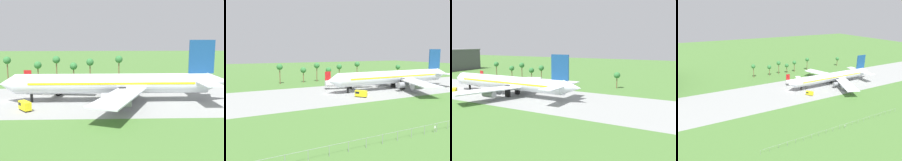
# 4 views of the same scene
# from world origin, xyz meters

# --- Properties ---
(ground_plane) EXTENTS (600.00, 600.00, 0.00)m
(ground_plane) POSITION_xyz_m (0.00, 0.00, 0.00)
(ground_plane) COLOR #477233
(taxiway_strip) EXTENTS (320.00, 44.00, 0.02)m
(taxiway_strip) POSITION_xyz_m (0.00, 0.00, 0.01)
(taxiway_strip) COLOR gray
(taxiway_strip) RESTS_ON ground_plane
(jet_airliner) EXTENTS (76.62, 60.06, 20.50)m
(jet_airliner) POSITION_xyz_m (37.40, -2.41, 6.12)
(jet_airliner) COLOR silver
(jet_airliner) RESTS_ON ground_plane
(regional_aircraft) EXTENTS (26.53, 24.03, 9.16)m
(regional_aircraft) POSITION_xyz_m (16.27, 8.64, 3.02)
(regional_aircraft) COLOR white
(regional_aircraft) RESTS_ON ground_plane
(baggage_tug) EXTENTS (4.65, 5.10, 2.83)m
(baggage_tug) POSITION_xyz_m (9.49, -12.80, 1.51)
(baggage_tug) COLOR black
(baggage_tug) RESTS_ON ground_plane
(palm_tree_row) EXTENTS (93.99, 3.60, 12.27)m
(palm_tree_row) POSITION_xyz_m (23.16, 41.18, 8.70)
(palm_tree_row) COLOR brown
(palm_tree_row) RESTS_ON ground_plane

